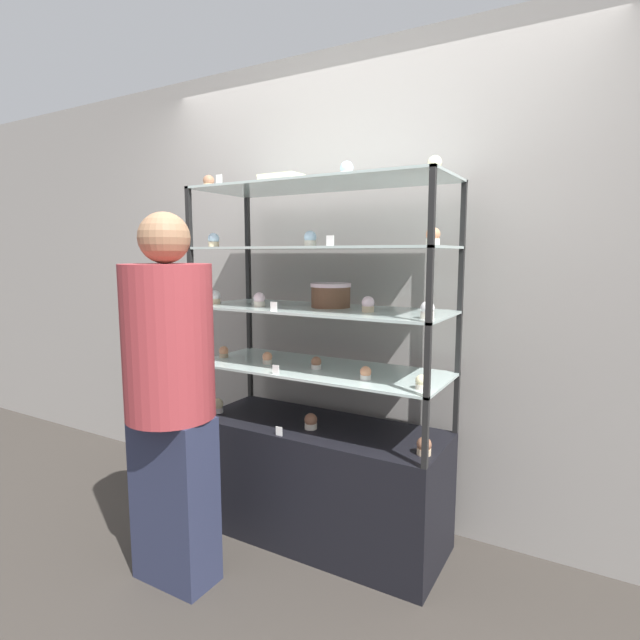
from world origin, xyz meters
TOP-DOWN VIEW (x-y plane):
  - ground_plane at (0.00, 0.00)m, footprint 20.00×20.00m
  - back_wall at (0.00, 0.40)m, footprint 8.00×0.05m
  - display_base at (0.00, 0.00)m, footprint 1.29×0.50m
  - display_riser_lower at (0.00, 0.00)m, footprint 1.29×0.50m
  - display_riser_middle at (0.00, 0.00)m, footprint 1.29×0.50m
  - display_riser_upper at (0.00, 0.00)m, footprint 1.29×0.50m
  - display_riser_top at (0.00, 0.00)m, footprint 1.29×0.50m
  - layer_cake_centerpiece at (0.03, 0.06)m, footprint 0.21×0.21m
  - sheet_cake_frosted at (-0.22, -0.01)m, footprint 0.21×0.13m
  - cupcake_0 at (-0.60, -0.11)m, footprint 0.07×0.07m
  - cupcake_1 at (-0.01, -0.07)m, footprint 0.07×0.07m
  - cupcake_2 at (0.59, -0.10)m, footprint 0.07×0.07m
  - price_tag_0 at (-0.10, -0.23)m, footprint 0.04×0.00m
  - cupcake_3 at (-0.59, -0.05)m, footprint 0.05×0.05m
  - cupcake_4 at (-0.28, -0.06)m, footprint 0.05×0.05m
  - cupcake_5 at (0.00, -0.04)m, footprint 0.05×0.05m
  - cupcake_6 at (0.31, -0.11)m, footprint 0.05×0.05m
  - cupcake_7 at (0.58, -0.14)m, footprint 0.05×0.05m
  - price_tag_1 at (-0.11, -0.23)m, footprint 0.04×0.00m
  - cupcake_8 at (-0.59, -0.11)m, footprint 0.06×0.06m
  - cupcake_9 at (-0.30, -0.10)m, footprint 0.06×0.06m
  - cupcake_10 at (0.28, -0.04)m, footprint 0.06×0.06m
  - cupcake_11 at (0.59, -0.13)m, footprint 0.06×0.06m
  - price_tag_2 at (-0.12, -0.23)m, footprint 0.04×0.00m
  - cupcake_12 at (-0.57, -0.13)m, footprint 0.06×0.06m
  - cupcake_13 at (-0.00, -0.09)m, footprint 0.06×0.06m
  - cupcake_14 at (0.60, -0.11)m, footprint 0.06×0.06m
  - price_tag_3 at (0.18, -0.23)m, footprint 0.04×0.00m
  - cupcake_15 at (-0.60, -0.12)m, footprint 0.06×0.06m
  - cupcake_16 at (0.20, -0.12)m, footprint 0.06×0.06m
  - cupcake_17 at (0.58, -0.05)m, footprint 0.06×0.06m
  - price_tag_4 at (-0.43, -0.23)m, footprint 0.04×0.00m
  - donut_glazed at (0.35, 0.03)m, footprint 0.13×0.13m
  - customer_figure at (-0.40, -0.63)m, footprint 0.39×0.39m

SIDE VIEW (x-z plane):
  - ground_plane at x=0.00m, z-range 0.00..0.00m
  - display_base at x=0.00m, z-range 0.00..0.61m
  - price_tag_0 at x=-0.10m, z-range 0.61..0.66m
  - cupcake_0 at x=-0.60m, z-range 0.61..0.69m
  - cupcake_1 at x=-0.01m, z-range 0.61..0.69m
  - cupcake_2 at x=0.59m, z-range 0.61..0.69m
  - customer_figure at x=-0.40m, z-range 0.06..1.72m
  - display_riser_lower at x=0.00m, z-range 0.75..1.05m
  - price_tag_1 at x=-0.11m, z-range 0.92..0.96m
  - cupcake_3 at x=-0.59m, z-range 0.91..0.98m
  - cupcake_4 at x=-0.28m, z-range 0.91..0.98m
  - cupcake_5 at x=0.00m, z-range 0.91..0.98m
  - cupcake_6 at x=0.31m, z-range 0.91..0.98m
  - cupcake_7 at x=0.58m, z-range 0.91..0.98m
  - display_riser_middle at x=0.00m, z-range 1.05..1.35m
  - price_tag_2 at x=-0.12m, z-range 1.22..1.26m
  - cupcake_8 at x=-0.59m, z-range 1.22..1.29m
  - cupcake_9 at x=-0.30m, z-range 1.22..1.29m
  - cupcake_10 at x=0.28m, z-range 1.22..1.29m
  - cupcake_11 at x=0.59m, z-range 1.22..1.29m
  - layer_cake_centerpiece at x=0.03m, z-range 1.22..1.34m
  - back_wall at x=0.00m, z-range 0.00..2.60m
  - display_riser_upper at x=0.00m, z-range 1.35..1.66m
  - price_tag_3 at x=0.18m, z-range 1.52..1.57m
  - cupcake_12 at x=-0.57m, z-range 1.52..1.60m
  - cupcake_13 at x=0.00m, z-range 1.52..1.60m
  - cupcake_14 at x=0.60m, z-range 1.52..1.60m
  - display_riser_top at x=0.00m, z-range 1.66..1.96m
  - donut_glazed at x=0.35m, z-range 1.83..1.87m
  - price_tag_4 at x=-0.43m, z-range 1.83..1.87m
  - sheet_cake_frosted at x=-0.22m, z-range 1.83..1.88m
  - cupcake_15 at x=-0.60m, z-range 1.83..1.89m
  - cupcake_16 at x=0.20m, z-range 1.83..1.89m
  - cupcake_17 at x=0.58m, z-range 1.83..1.89m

